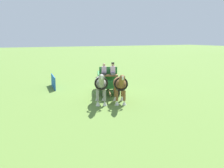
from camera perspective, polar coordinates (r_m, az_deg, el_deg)
ground_plane at (r=22.17m, az=-1.03°, el=-1.74°), size 220.00×220.00×0.00m
show_wagon at (r=21.80m, az=-1.01°, el=1.03°), size 5.74×3.08×2.62m
draft_horse_near at (r=18.23m, az=1.69°, el=-0.10°), size 2.85×1.61×2.17m
draft_horse_off at (r=18.13m, az=-2.40°, el=0.04°), size 3.05×1.68×2.24m
sponsor_banner at (r=24.59m, az=-12.40°, el=0.48°), size 3.17×0.54×1.10m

